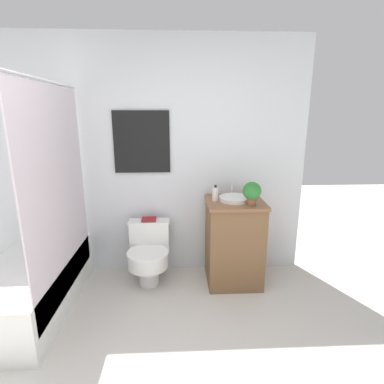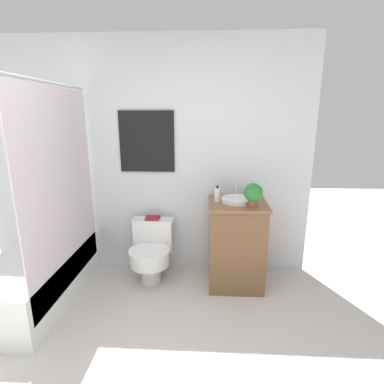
# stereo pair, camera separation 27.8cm
# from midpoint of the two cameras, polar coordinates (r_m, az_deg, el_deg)

# --- Properties ---
(wall_back) EXTENTS (3.54, 0.07, 2.50)m
(wall_back) POSITION_cam_midpoint_polar(r_m,az_deg,el_deg) (3.25, -6.62, 6.15)
(wall_back) COLOR silver
(wall_back) RESTS_ON ground_plane
(shower_area) EXTENTS (0.70, 1.38, 1.98)m
(shower_area) POSITION_cam_midpoint_polar(r_m,az_deg,el_deg) (3.20, -25.09, -13.88)
(shower_area) COLOR white
(shower_area) RESTS_ON ground_plane
(toilet) EXTENTS (0.43, 0.53, 0.63)m
(toilet) POSITION_cam_midpoint_polar(r_m,az_deg,el_deg) (3.22, -5.29, -10.99)
(toilet) COLOR white
(toilet) RESTS_ON ground_plane
(vanity) EXTENTS (0.57, 0.55, 0.88)m
(vanity) POSITION_cam_midpoint_polar(r_m,az_deg,el_deg) (3.16, 10.91, -9.66)
(vanity) COLOR brown
(vanity) RESTS_ON ground_plane
(sink) EXTENTS (0.32, 0.36, 0.13)m
(sink) POSITION_cam_midpoint_polar(r_m,az_deg,el_deg) (3.02, 11.27, -1.48)
(sink) COLOR white
(sink) RESTS_ON vanity
(soap_bottle) EXTENTS (0.06, 0.06, 0.16)m
(soap_bottle) POSITION_cam_midpoint_polar(r_m,az_deg,el_deg) (2.98, 7.52, -0.53)
(soap_bottle) COLOR silver
(soap_bottle) RESTS_ON vanity
(potted_plant) EXTENTS (0.18, 0.18, 0.23)m
(potted_plant) POSITION_cam_midpoint_polar(r_m,az_deg,el_deg) (2.85, 14.35, -0.34)
(potted_plant) COLOR brown
(potted_plant) RESTS_ON vanity
(book_on_tank) EXTENTS (0.15, 0.13, 0.02)m
(book_on_tank) POSITION_cam_midpoint_polar(r_m,az_deg,el_deg) (3.23, -5.07, -4.98)
(book_on_tank) COLOR maroon
(book_on_tank) RESTS_ON toilet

